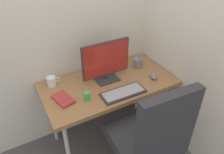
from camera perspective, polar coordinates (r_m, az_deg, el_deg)
The scene contains 12 objects.
ground_plane at distance 2.53m, azimuth -0.81°, elevation -14.97°, with size 8.00×8.00×0.00m, color #4C4C51.
wall_back at distance 2.05m, azimuth -6.14°, elevation 19.39°, with size 2.54×0.04×2.80m, color silver.
wall_side_right at distance 1.99m, azimuth 19.14°, elevation 17.35°, with size 0.04×1.95×2.80m, color silver.
desk at distance 2.08m, azimuth -0.96°, elevation -2.76°, with size 1.24×0.65×0.72m.
office_chair at distance 1.77m, azimuth 9.66°, elevation -15.40°, with size 0.56×0.59×1.12m.
monitor at distance 1.99m, azimuth -1.59°, elevation 4.22°, with size 0.47×0.17×0.39m.
keyboard at distance 1.91m, azimuth 2.94°, elevation -4.13°, with size 0.40×0.17×0.02m.
mouse at distance 2.13m, azimuth 10.82°, elevation 0.16°, with size 0.06×0.10×0.04m, color slate.
pen_holder at distance 2.28m, azimuth 6.82°, elevation 3.74°, with size 0.10×0.10×0.15m.
notebook at distance 1.88m, azimuth -12.68°, elevation -5.67°, with size 0.12×0.20×0.02m, color #B23333.
coffee_mug at distance 2.06m, azimuth -15.50°, elevation -1.11°, with size 0.12×0.08×0.09m.
desk_clamp_accessory at distance 1.84m, azimuth -6.59°, elevation -5.03°, with size 0.05×0.05×0.07m, color #3FAD59.
Camera 1 is at (-0.78, -1.48, 1.91)m, focal length 34.87 mm.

